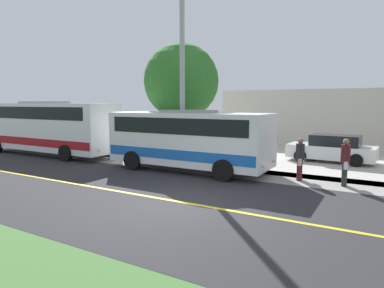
% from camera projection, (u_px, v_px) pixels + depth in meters
% --- Properties ---
extents(ground_plane, '(120.00, 120.00, 0.00)m').
position_uv_depth(ground_plane, '(182.00, 203.00, 10.66)').
color(ground_plane, '#477238').
extents(road_surface, '(8.00, 100.00, 0.01)m').
position_uv_depth(road_surface, '(182.00, 202.00, 10.66)').
color(road_surface, '#28282B').
rests_on(road_surface, ground).
extents(sidewalk, '(2.40, 100.00, 0.01)m').
position_uv_depth(sidewalk, '(243.00, 173.00, 15.13)').
color(sidewalk, gray).
rests_on(sidewalk, ground).
extents(parking_lot_surface, '(14.00, 36.00, 0.01)m').
position_uv_depth(parking_lot_surface, '(336.00, 156.00, 19.83)').
color(parking_lot_surface, '#B2ADA3').
rests_on(parking_lot_surface, ground).
extents(road_centre_line, '(0.16, 100.00, 0.00)m').
position_uv_depth(road_centre_line, '(182.00, 202.00, 10.66)').
color(road_centre_line, gold).
rests_on(road_centre_line, ground).
extents(shuttle_bus_front, '(2.78, 7.67, 2.81)m').
position_uv_depth(shuttle_bus_front, '(189.00, 137.00, 15.61)').
color(shuttle_bus_front, white).
rests_on(shuttle_bus_front, ground).
extents(transit_bus_rear, '(2.61, 10.41, 3.24)m').
position_uv_depth(transit_bus_rear, '(45.00, 125.00, 20.56)').
color(transit_bus_rear, white).
rests_on(transit_bus_rear, ground).
extents(pedestrian_with_bags, '(0.72, 0.34, 1.81)m').
position_uv_depth(pedestrian_with_bags, '(345.00, 160.00, 12.69)').
color(pedestrian_with_bags, '#262628').
rests_on(pedestrian_with_bags, ground).
extents(pedestrian_waiting, '(0.72, 0.34, 1.73)m').
position_uv_depth(pedestrian_waiting, '(300.00, 158.00, 13.65)').
color(pedestrian_waiting, '#4C1919').
rests_on(pedestrian_waiting, ground).
extents(street_light_pole, '(1.97, 0.24, 8.46)m').
position_uv_depth(street_light_pole, '(181.00, 71.00, 15.82)').
color(street_light_pole, '#9E9EA3').
rests_on(street_light_pole, ground).
extents(parked_car_near, '(2.22, 4.50, 1.45)m').
position_uv_depth(parked_car_near, '(332.00, 149.00, 18.02)').
color(parked_car_near, white).
rests_on(parked_car_near, ground).
extents(tree_curbside, '(4.19, 4.19, 6.43)m').
position_uv_depth(tree_curbside, '(181.00, 82.00, 18.78)').
color(tree_curbside, brown).
rests_on(tree_curbside, ground).
extents(commercial_building, '(10.00, 16.78, 4.12)m').
position_uv_depth(commercial_building, '(340.00, 116.00, 27.74)').
color(commercial_building, beige).
rests_on(commercial_building, ground).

